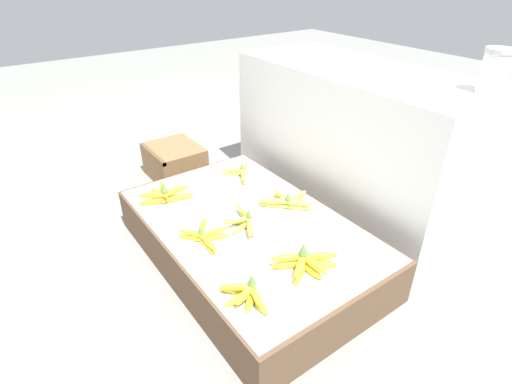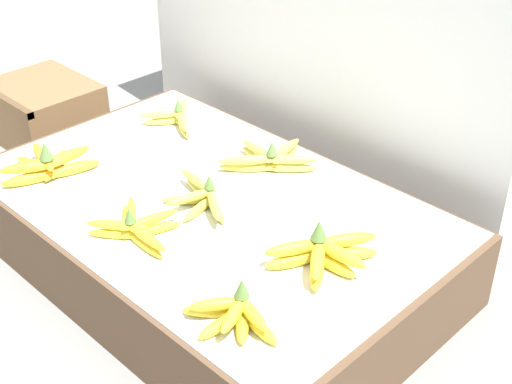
{
  "view_description": "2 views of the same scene",
  "coord_description": "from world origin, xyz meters",
  "views": [
    {
      "loc": [
        1.21,
        -0.83,
        1.23
      ],
      "look_at": [
        0.04,
        0.01,
        0.38
      ],
      "focal_mm": 28.0,
      "sensor_mm": 36.0,
      "label": 1
    },
    {
      "loc": [
        1.15,
        -0.99,
        1.18
      ],
      "look_at": [
        0.09,
        0.08,
        0.24
      ],
      "focal_mm": 50.0,
      "sensor_mm": 36.0,
      "label": 2
    }
  ],
  "objects": [
    {
      "name": "ground_plane",
      "position": [
        0.0,
        0.0,
        0.0
      ],
      "size": [
        10.0,
        10.0,
        0.0
      ],
      "primitive_type": "plane",
      "color": "gray"
    },
    {
      "name": "display_platform",
      "position": [
        0.0,
        0.0,
        0.11
      ],
      "size": [
        1.21,
        0.77,
        0.21
      ],
      "color": "brown",
      "rests_on": "ground_plane"
    },
    {
      "name": "back_vendor_table",
      "position": [
        -0.13,
        0.77,
        0.38
      ],
      "size": [
        1.36,
        0.55,
        0.76
      ],
      "color": "white",
      "rests_on": "ground_plane"
    },
    {
      "name": "wooden_crate",
      "position": [
        -0.95,
        0.09,
        0.1
      ],
      "size": [
        0.35,
        0.3,
        0.21
      ],
      "color": "olive",
      "rests_on": "ground_plane"
    },
    {
      "name": "banana_bunch_front_left",
      "position": [
        -0.39,
        -0.22,
        0.24
      ],
      "size": [
        0.2,
        0.26,
        0.11
      ],
      "color": "gold",
      "rests_on": "display_platform"
    },
    {
      "name": "banana_bunch_front_midleft",
      "position": [
        0.0,
        -0.23,
        0.24
      ],
      "size": [
        0.25,
        0.2,
        0.08
      ],
      "color": "yellow",
      "rests_on": "display_platform"
    },
    {
      "name": "banana_bunch_front_midright",
      "position": [
        0.38,
        -0.27,
        0.24
      ],
      "size": [
        0.21,
        0.14,
        0.1
      ],
      "color": "yellow",
      "rests_on": "display_platform"
    },
    {
      "name": "banana_bunch_middle_midleft",
      "position": [
        0.01,
        -0.03,
        0.24
      ],
      "size": [
        0.25,
        0.15,
        0.08
      ],
      "color": "gold",
      "rests_on": "display_platform"
    },
    {
      "name": "banana_bunch_middle_midright",
      "position": [
        0.38,
        -0.01,
        0.25
      ],
      "size": [
        0.2,
        0.24,
        0.11
      ],
      "color": "yellow",
      "rests_on": "display_platform"
    },
    {
      "name": "banana_bunch_back_left",
      "position": [
        -0.38,
        0.21,
        0.24
      ],
      "size": [
        0.19,
        0.19,
        0.08
      ],
      "color": "#DBCC4C",
      "rests_on": "display_platform"
    },
    {
      "name": "banana_bunch_back_midleft",
      "position": [
        -0.0,
        0.23,
        0.24
      ],
      "size": [
        0.24,
        0.26,
        0.09
      ],
      "color": "#DBCC4C",
      "rests_on": "display_platform"
    },
    {
      "name": "glass_jar",
      "position": [
        0.46,
        0.87,
        0.84
      ],
      "size": [
        0.11,
        0.11,
        0.18
      ],
      "color": "silver",
      "rests_on": "back_vendor_table"
    },
    {
      "name": "foam_tray_white",
      "position": [
        -0.0,
        0.79,
        0.76
      ],
      "size": [
        0.29,
        0.21,
        0.02
      ],
      "color": "white",
      "rests_on": "back_vendor_table"
    },
    {
      "name": "foam_tray_dark",
      "position": [
        -0.36,
        0.75,
        0.76
      ],
      "size": [
        0.22,
        0.17,
        0.02
      ],
      "color": "white",
      "rests_on": "back_vendor_table"
    }
  ]
}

